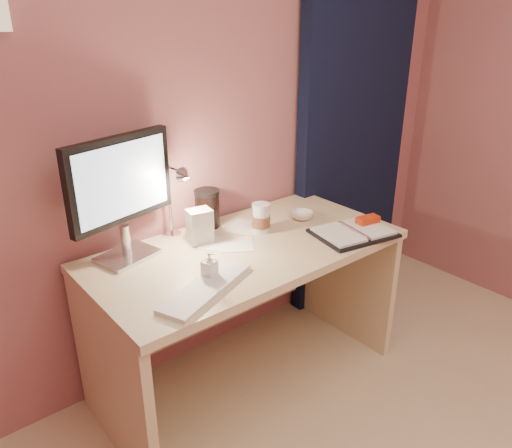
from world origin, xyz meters
TOP-DOWN VIEW (x-y plane):
  - room at (0.95, 1.69)m, footprint 3.50×3.50m
  - desk at (0.00, 1.45)m, footprint 1.40×0.70m
  - monitor at (-0.46, 1.61)m, footprint 0.48×0.23m
  - keyboard at (-0.35, 1.18)m, footprint 0.46×0.29m
  - planner at (0.47, 1.16)m, footprint 0.40×0.33m
  - paper_a at (-0.09, 1.49)m, footprint 0.21×0.21m
  - paper_b at (-0.03, 1.42)m, footprint 0.22×0.22m
  - paper_c at (0.13, 1.55)m, footprint 0.22×0.22m
  - coffee_cup at (0.15, 1.46)m, footprint 0.09×0.09m
  - bowl at (0.41, 1.45)m, footprint 0.13×0.13m
  - lotion_bottle at (-0.29, 1.24)m, footprint 0.07×0.07m
  - dark_jar at (-0.01, 1.67)m, footprint 0.12×0.12m
  - product_box at (-0.13, 1.54)m, footprint 0.12×0.10m
  - desk_lamp at (-0.20, 1.60)m, footprint 0.08×0.22m

SIDE VIEW (x-z plane):
  - desk at x=0.00m, z-range 0.14..0.87m
  - paper_a at x=-0.09m, z-range 0.73..0.73m
  - paper_b at x=-0.03m, z-range 0.73..0.73m
  - paper_c at x=0.13m, z-range 0.73..0.73m
  - keyboard at x=-0.35m, z-range 0.73..0.75m
  - planner at x=0.47m, z-range 0.72..0.77m
  - bowl at x=0.41m, z-range 0.73..0.77m
  - lotion_bottle at x=-0.29m, z-range 0.73..0.84m
  - coffee_cup at x=0.15m, z-range 0.73..0.86m
  - product_box at x=-0.13m, z-range 0.73..0.89m
  - dark_jar at x=-0.01m, z-range 0.73..0.89m
  - desk_lamp at x=-0.20m, z-range 0.77..1.13m
  - monitor at x=-0.46m, z-range 0.78..1.30m
  - room at x=0.95m, z-range -0.61..2.89m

